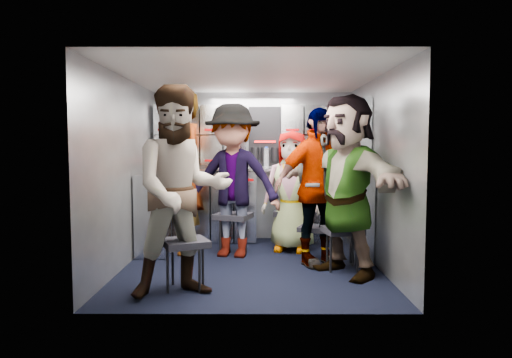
{
  "coord_description": "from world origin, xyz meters",
  "views": [
    {
      "loc": [
        0.07,
        -5.05,
        1.34
      ],
      "look_at": [
        0.06,
        0.35,
        0.95
      ],
      "focal_mm": 32.0,
      "sensor_mm": 36.0,
      "label": 1
    }
  ],
  "objects_px": {
    "attendant_standing": "(183,172)",
    "attendant_arc_c": "(292,191)",
    "jump_seat_center": "(291,215)",
    "jump_seat_mid_right": "(314,230)",
    "jump_seat_mid_left": "(233,218)",
    "attendant_arc_e": "(346,185)",
    "jump_seat_near_right": "(342,232)",
    "attendant_arc_b": "(232,181)",
    "attendant_arc_a": "(182,191)",
    "attendant_arc_d": "(317,187)",
    "jump_seat_near_left": "(185,245)"
  },
  "relations": [
    {
      "from": "jump_seat_mid_left",
      "to": "jump_seat_near_right",
      "type": "distance_m",
      "value": 1.46
    },
    {
      "from": "attendant_arc_b",
      "to": "attendant_arc_e",
      "type": "distance_m",
      "value": 1.46
    },
    {
      "from": "attendant_arc_a",
      "to": "attendant_arc_e",
      "type": "relative_size",
      "value": 1.0
    },
    {
      "from": "jump_seat_near_left",
      "to": "attendant_arc_b",
      "type": "height_order",
      "value": "attendant_arc_b"
    },
    {
      "from": "jump_seat_near_left",
      "to": "attendant_arc_d",
      "type": "height_order",
      "value": "attendant_arc_d"
    },
    {
      "from": "jump_seat_mid_right",
      "to": "jump_seat_near_right",
      "type": "distance_m",
      "value": 0.46
    },
    {
      "from": "attendant_arc_e",
      "to": "jump_seat_center",
      "type": "bearing_deg",
      "value": 167.38
    },
    {
      "from": "jump_seat_mid_right",
      "to": "attendant_arc_a",
      "type": "height_order",
      "value": "attendant_arc_a"
    },
    {
      "from": "attendant_arc_c",
      "to": "jump_seat_center",
      "type": "bearing_deg",
      "value": 105.64
    },
    {
      "from": "jump_seat_mid_left",
      "to": "attendant_arc_e",
      "type": "relative_size",
      "value": 0.28
    },
    {
      "from": "jump_seat_mid_left",
      "to": "attendant_arc_b",
      "type": "xyz_separation_m",
      "value": [
        -0.0,
        -0.18,
        0.48
      ]
    },
    {
      "from": "jump_seat_mid_left",
      "to": "attendant_arc_d",
      "type": "bearing_deg",
      "value": -31.14
    },
    {
      "from": "attendant_arc_d",
      "to": "attendant_arc_e",
      "type": "relative_size",
      "value": 0.94
    },
    {
      "from": "jump_seat_mid_left",
      "to": "attendant_arc_a",
      "type": "relative_size",
      "value": 0.28
    },
    {
      "from": "attendant_arc_e",
      "to": "attendant_standing",
      "type": "bearing_deg",
      "value": -151.34
    },
    {
      "from": "jump_seat_mid_left",
      "to": "attendant_standing",
      "type": "bearing_deg",
      "value": 178.71
    },
    {
      "from": "jump_seat_mid_left",
      "to": "jump_seat_center",
      "type": "relative_size",
      "value": 1.05
    },
    {
      "from": "attendant_arc_a",
      "to": "attendant_arc_e",
      "type": "bearing_deg",
      "value": 2.66
    },
    {
      "from": "jump_seat_center",
      "to": "jump_seat_mid_right",
      "type": "xyz_separation_m",
      "value": [
        0.23,
        -0.7,
        -0.08
      ]
    },
    {
      "from": "attendant_arc_a",
      "to": "attendant_arc_d",
      "type": "relative_size",
      "value": 1.07
    },
    {
      "from": "attendant_arc_b",
      "to": "attendant_arc_c",
      "type": "height_order",
      "value": "attendant_arc_b"
    },
    {
      "from": "jump_seat_center",
      "to": "attendant_arc_c",
      "type": "xyz_separation_m",
      "value": [
        0.0,
        -0.18,
        0.33
      ]
    },
    {
      "from": "attendant_arc_a",
      "to": "attendant_arc_c",
      "type": "xyz_separation_m",
      "value": [
        1.11,
        1.77,
        -0.17
      ]
    },
    {
      "from": "jump_seat_center",
      "to": "attendant_arc_e",
      "type": "distance_m",
      "value": 1.45
    },
    {
      "from": "attendant_arc_a",
      "to": "attendant_arc_c",
      "type": "relative_size",
      "value": 1.23
    },
    {
      "from": "jump_seat_mid_right",
      "to": "attendant_arc_c",
      "type": "height_order",
      "value": "attendant_arc_c"
    },
    {
      "from": "jump_seat_mid_left",
      "to": "attendant_arc_c",
      "type": "distance_m",
      "value": 0.82
    },
    {
      "from": "jump_seat_mid_right",
      "to": "attendant_arc_d",
      "type": "height_order",
      "value": "attendant_arc_d"
    },
    {
      "from": "attendant_arc_a",
      "to": "attendant_arc_e",
      "type": "distance_m",
      "value": 1.73
    },
    {
      "from": "attendant_standing",
      "to": "attendant_arc_c",
      "type": "xyz_separation_m",
      "value": [
        1.37,
        0.1,
        -0.25
      ]
    },
    {
      "from": "attendant_arc_c",
      "to": "attendant_arc_e",
      "type": "bearing_deg",
      "value": -50.43
    },
    {
      "from": "attendant_arc_a",
      "to": "attendant_arc_e",
      "type": "height_order",
      "value": "attendant_arc_a"
    },
    {
      "from": "jump_seat_mid_left",
      "to": "attendant_arc_a",
      "type": "bearing_deg",
      "value": -102.57
    },
    {
      "from": "attendant_standing",
      "to": "jump_seat_center",
      "type": "bearing_deg",
      "value": 70.08
    },
    {
      "from": "attendant_standing",
      "to": "attendant_arc_b",
      "type": "bearing_deg",
      "value": 41.24
    },
    {
      "from": "jump_seat_near_right",
      "to": "attendant_arc_e",
      "type": "relative_size",
      "value": 0.25
    },
    {
      "from": "attendant_standing",
      "to": "jump_seat_mid_right",
      "type": "bearing_deg",
      "value": 43.65
    },
    {
      "from": "jump_seat_center",
      "to": "attendant_arc_e",
      "type": "height_order",
      "value": "attendant_arc_e"
    },
    {
      "from": "jump_seat_near_left",
      "to": "attendant_arc_b",
      "type": "bearing_deg",
      "value": 74.08
    },
    {
      "from": "attendant_arc_a",
      "to": "attendant_arc_b",
      "type": "distance_m",
      "value": 1.51
    },
    {
      "from": "jump_seat_mid_right",
      "to": "attendant_arc_b",
      "type": "relative_size",
      "value": 0.23
    },
    {
      "from": "jump_seat_near_right",
      "to": "attendant_arc_a",
      "type": "relative_size",
      "value": 0.25
    },
    {
      "from": "jump_seat_near_left",
      "to": "attendant_standing",
      "type": "relative_size",
      "value": 0.25
    },
    {
      "from": "jump_seat_center",
      "to": "jump_seat_mid_right",
      "type": "relative_size",
      "value": 1.14
    },
    {
      "from": "jump_seat_near_right",
      "to": "attendant_arc_c",
      "type": "height_order",
      "value": "attendant_arc_c"
    },
    {
      "from": "jump_seat_near_left",
      "to": "attendant_arc_d",
      "type": "distance_m",
      "value": 1.67
    },
    {
      "from": "attendant_arc_b",
      "to": "jump_seat_center",
      "type": "bearing_deg",
      "value": 46.08
    },
    {
      "from": "attendant_arc_c",
      "to": "jump_seat_mid_right",
      "type": "bearing_deg",
      "value": -51.03
    },
    {
      "from": "attendant_arc_c",
      "to": "attendant_arc_d",
      "type": "bearing_deg",
      "value": -56.56
    },
    {
      "from": "attendant_standing",
      "to": "attendant_arc_a",
      "type": "relative_size",
      "value": 1.08
    }
  ]
}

